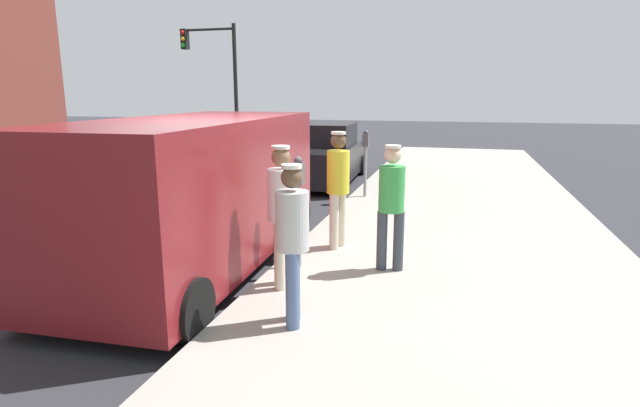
% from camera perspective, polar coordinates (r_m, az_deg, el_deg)
% --- Properties ---
extents(ground_plane, '(80.00, 80.00, 0.00)m').
position_cam_1_polar(ground_plane, '(7.85, -11.17, -6.37)').
color(ground_plane, '#2D2D33').
extents(sidewalk_slab, '(5.00, 32.00, 0.15)m').
position_cam_1_polar(sidewalk_slab, '(7.06, 15.46, -8.12)').
color(sidewalk_slab, '#9E998E').
rests_on(sidewalk_slab, ground).
extents(parking_meter_near, '(0.14, 0.18, 1.52)m').
position_cam_1_polar(parking_meter_near, '(6.78, -2.44, 1.22)').
color(parking_meter_near, gray).
rests_on(parking_meter_near, sidewalk_slab).
extents(parking_meter_far, '(0.14, 0.18, 1.52)m').
position_cam_1_polar(parking_meter_far, '(11.59, 5.16, 5.82)').
color(parking_meter_far, gray).
rests_on(parking_meter_far, sidewalk_slab).
extents(pedestrian_in_white, '(0.34, 0.36, 1.74)m').
position_cam_1_polar(pedestrian_in_white, '(6.08, -4.33, -0.42)').
color(pedestrian_in_white, beige).
rests_on(pedestrian_in_white, sidewalk_slab).
extents(pedestrian_in_gray, '(0.34, 0.35, 1.66)m').
position_cam_1_polar(pedestrian_in_gray, '(5.07, -3.13, -3.57)').
color(pedestrian_in_gray, '#4C608C').
rests_on(pedestrian_in_gray, sidewalk_slab).
extents(pedestrian_in_green, '(0.36, 0.34, 1.68)m').
position_cam_1_polar(pedestrian_in_green, '(6.71, 8.04, 0.40)').
color(pedestrian_in_green, '#383D47').
rests_on(pedestrian_in_green, sidewalk_slab).
extents(pedestrian_in_yellow, '(0.34, 0.35, 1.78)m').
position_cam_1_polar(pedestrian_in_yellow, '(7.64, 2.05, 2.46)').
color(pedestrian_in_yellow, beige).
rests_on(pedestrian_in_yellow, sidewalk_slab).
extents(parked_van, '(2.30, 5.27, 2.15)m').
position_cam_1_polar(parked_van, '(7.30, -13.95, 1.46)').
color(parked_van, maroon).
rests_on(parked_van, ground).
extents(parked_sedan_ahead, '(2.13, 4.48, 1.65)m').
position_cam_1_polar(parked_sedan_ahead, '(14.32, 0.31, 5.37)').
color(parked_sedan_ahead, black).
rests_on(parked_sedan_ahead, ground).
extents(traffic_light_corner, '(2.48, 0.42, 5.20)m').
position_cam_1_polar(traffic_light_corner, '(21.87, -11.63, 14.80)').
color(traffic_light_corner, black).
rests_on(traffic_light_corner, ground).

